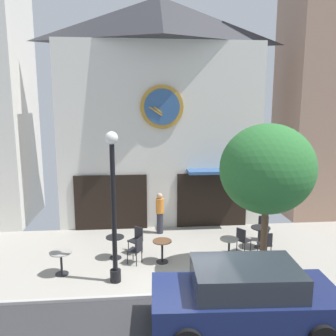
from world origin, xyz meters
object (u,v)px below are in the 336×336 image
object	(u,v)px
street_lamp	(114,208)
pedestrian_orange	(160,213)
street_tree	(267,169)
cafe_chair_curbside	(243,238)
parked_car_navy	(245,297)
cafe_table_rightmost	(115,244)
cafe_chair_facing_wall	(265,243)
cafe_chair_left_end	(137,238)
cafe_table_center_right	(229,246)
cafe_chair_facing_street	(263,226)
cafe_table_near_curb	(162,248)
cafe_table_leftmost	(61,259)
cafe_chair_under_awning	(137,248)
cafe_table_center	(260,233)

from	to	relation	value
street_lamp	pedestrian_orange	xyz separation A→B (m)	(1.57, 3.82, -1.38)
street_lamp	street_tree	size ratio (longest dim) A/B	0.96
cafe_chair_curbside	parked_car_navy	bearing A→B (deg)	-106.49
cafe_table_rightmost	pedestrian_orange	size ratio (longest dim) A/B	0.46
street_tree	cafe_chair_facing_wall	size ratio (longest dim) A/B	5.14
pedestrian_orange	cafe_chair_left_end	bearing A→B (deg)	-117.66
street_lamp	cafe_chair_left_end	distance (m)	2.74
cafe_table_center_right	cafe_chair_facing_street	size ratio (longest dim) A/B	0.84
cafe_chair_curbside	pedestrian_orange	world-z (taller)	pedestrian_orange
street_tree	cafe_table_near_curb	world-z (taller)	street_tree
cafe_table_near_curb	parked_car_navy	distance (m)	3.97
cafe_chair_left_end	parked_car_navy	size ratio (longest dim) A/B	0.21
cafe_table_center_right	pedestrian_orange	world-z (taller)	pedestrian_orange
parked_car_navy	cafe_table_center_right	bearing A→B (deg)	80.68
cafe_table_leftmost	cafe_chair_left_end	world-z (taller)	cafe_chair_left_end
cafe_table_near_curb	cafe_chair_left_end	xyz separation A→B (m)	(-0.83, 0.88, 0.03)
cafe_chair_facing_street	cafe_chair_under_awning	size ratio (longest dim) A/B	1.00
cafe_table_center_right	cafe_chair_curbside	world-z (taller)	cafe_chair_curbside
cafe_chair_facing_wall	cafe_table_rightmost	bearing A→B (deg)	175.29
street_tree	pedestrian_orange	world-z (taller)	street_tree
cafe_table_leftmost	parked_car_navy	world-z (taller)	parked_car_navy
street_tree	cafe_table_near_curb	bearing A→B (deg)	159.68
cafe_chair_left_end	pedestrian_orange	distance (m)	2.04
cafe_chair_under_awning	cafe_table_near_curb	bearing A→B (deg)	2.27
street_tree	cafe_table_rightmost	size ratio (longest dim) A/B	6.03
cafe_table_rightmost	cafe_chair_curbside	xyz separation A→B (m)	(4.42, 0.05, 0.03)
cafe_chair_left_end	cafe_chair_under_awning	world-z (taller)	same
cafe_table_near_curb	cafe_chair_under_awning	world-z (taller)	cafe_chair_under_awning
cafe_table_center_right	street_lamp	bearing A→B (deg)	-163.31
cafe_table_leftmost	cafe_table_near_curb	bearing A→B (deg)	10.16
cafe_table_center_right	cafe_table_center	xyz separation A→B (m)	(1.40, 0.92, 0.05)
cafe_table_near_curb	pedestrian_orange	xyz separation A→B (m)	(0.11, 2.67, 0.36)
street_lamp	cafe_chair_facing_street	xyz separation A→B (m)	(5.50, 2.80, -1.72)
cafe_table_leftmost	cafe_table_center_right	size ratio (longest dim) A/B	0.97
street_tree	cafe_table_center_right	distance (m)	3.08
street_lamp	cafe_table_near_curb	xyz separation A→B (m)	(1.46, 1.15, -1.75)
cafe_table_leftmost	cafe_chair_facing_wall	xyz separation A→B (m)	(6.65, 0.59, 0.02)
street_lamp	cafe_table_leftmost	distance (m)	2.48
street_lamp	cafe_chair_facing_wall	world-z (taller)	street_lamp
street_lamp	pedestrian_orange	size ratio (longest dim) A/B	2.65
cafe_table_near_curb	cafe_table_center_right	world-z (taller)	cafe_table_center_right
cafe_chair_left_end	street_lamp	bearing A→B (deg)	-107.40
cafe_chair_facing_street	pedestrian_orange	world-z (taller)	pedestrian_orange
cafe_table_center_right	cafe_table_center	size ratio (longest dim) A/B	0.97
street_tree	cafe_chair_curbside	bearing A→B (deg)	94.88
cafe_chair_facing_wall	parked_car_navy	xyz separation A→B (m)	(-1.86, -3.63, 0.23)
street_tree	cafe_table_near_curb	size ratio (longest dim) A/B	6.16
cafe_table_leftmost	cafe_table_center	distance (m)	6.92
cafe_table_rightmost	parked_car_navy	distance (m)	5.17
parked_car_navy	cafe_table_near_curb	bearing A→B (deg)	114.59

